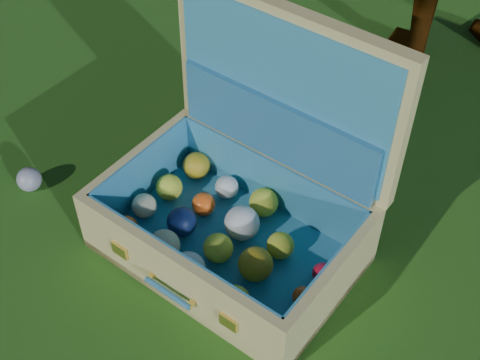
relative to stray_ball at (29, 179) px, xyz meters
name	(u,v)px	position (x,y,z in m)	size (l,w,h in m)	color
ground	(280,227)	(0.71, 0.12, -0.04)	(60.00, 60.00, 0.00)	#215114
stray_ball	(29,179)	(0.00, 0.00, 0.00)	(0.07, 0.07, 0.07)	#446BB1
suitcase	(244,189)	(0.63, 0.06, 0.14)	(0.74, 0.63, 0.61)	#D8C374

